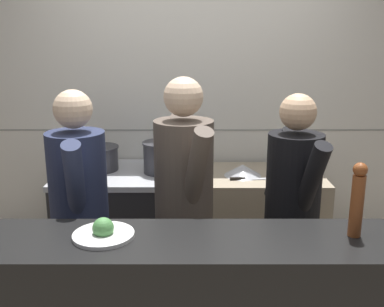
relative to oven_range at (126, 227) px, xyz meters
The scene contains 12 objects.
wall_back_tiled 1.07m from the oven_range, 37.69° to the left, with size 8.00×0.06×2.60m.
oven_range is the anchor object (origin of this frame).
prep_counter 1.02m from the oven_range, ahead, with size 0.96×0.65×0.89m.
stock_pot 0.59m from the oven_range, 164.86° to the left, with size 0.30×0.30×0.18m.
sauce_pot 0.64m from the oven_range, ahead, with size 0.28×0.28×0.23m.
mixing_bowl_steel 1.01m from the oven_range, ahead, with size 0.28×0.28×0.08m.
chefs_knife 1.05m from the oven_range, ahead, with size 0.41×0.07×0.02m.
plated_dish_main 1.55m from the oven_range, 85.48° to the right, with size 0.27×0.27×0.10m.
pepper_mill 2.02m from the oven_range, 48.80° to the right, with size 0.06×0.06×0.34m.
chef_head_cook 0.95m from the oven_range, 100.04° to the right, with size 0.39×0.71×1.62m.
chef_sous 1.02m from the oven_range, 59.22° to the right, with size 0.44×0.72×1.69m.
chef_line 1.40m from the oven_range, 33.97° to the right, with size 0.39×0.69×1.59m.
Camera 1 is at (-0.01, -2.15, 1.91)m, focal length 42.00 mm.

